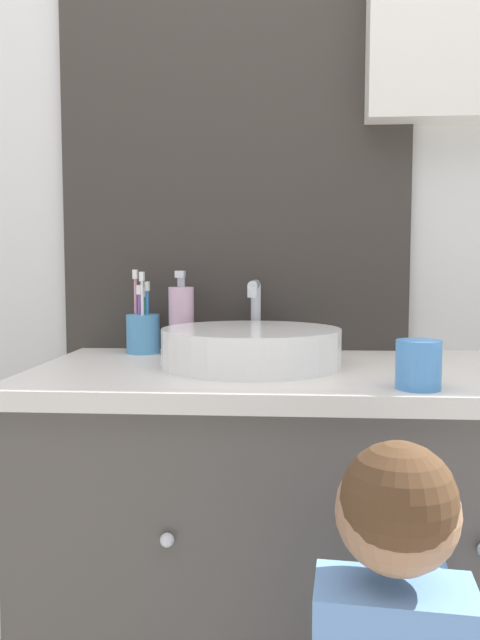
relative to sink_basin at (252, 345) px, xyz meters
name	(u,v)px	position (x,y,z in m)	size (l,w,h in m)	color
wall_back	(314,192)	(0.14, 0.30, 0.35)	(3.20, 0.18, 2.50)	silver
vanity_counter	(314,576)	(0.13, -0.01, -0.49)	(1.15, 0.57, 0.89)	#4C4742
sink_basin	(252,345)	(0.00, 0.00, 0.00)	(0.37, 0.42, 0.17)	white
toothbrush_holder	(143,331)	(-0.27, 0.17, 0.01)	(0.08, 0.08, 0.20)	#4C93C6
soap_dispenser	(181,319)	(-0.17, 0.16, 0.04)	(0.06, 0.06, 0.20)	#CCA3BC
drinking_cup	(418,365)	(0.29, -0.23, 0.00)	(0.08, 0.08, 0.08)	#4789D1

